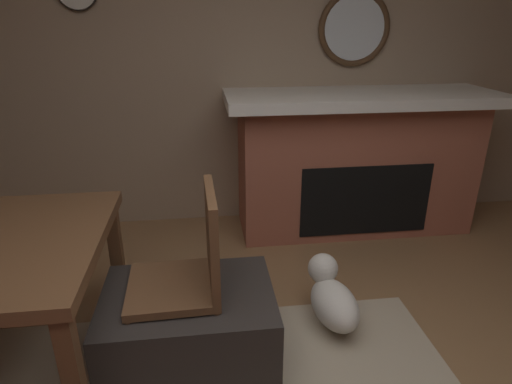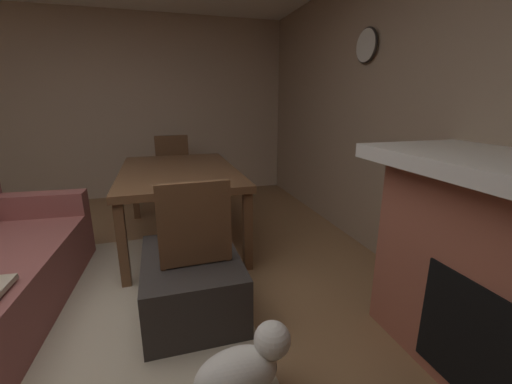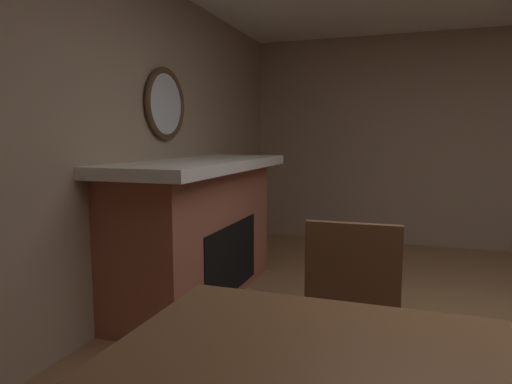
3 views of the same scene
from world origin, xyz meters
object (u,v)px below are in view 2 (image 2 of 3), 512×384
object	(u,v)px
dining_table	(179,176)
dining_chair_east	(173,167)
wall_clock	(367,45)
dining_chair_west	(194,239)
ottoman_coffee_table	(192,283)
tv_remote	(199,245)
small_dog	(244,367)

from	to	relation	value
dining_table	dining_chair_east	world-z (taller)	dining_chair_east
wall_clock	dining_chair_west	bearing A→B (deg)	114.29
dining_chair_west	wall_clock	distance (m)	2.26
dining_chair_east	dining_chair_west	bearing A→B (deg)	-179.90
ottoman_coffee_table	wall_clock	bearing A→B (deg)	-66.73
dining_table	wall_clock	xyz separation A→B (m)	(-0.49, -1.67, 1.18)
wall_clock	dining_chair_east	bearing A→B (deg)	43.97
ottoman_coffee_table	dining_chair_west	bearing A→B (deg)	-134.06
tv_remote	small_dog	bearing A→B (deg)	-166.20
ottoman_coffee_table	dining_table	world-z (taller)	dining_table
dining_table	dining_chair_west	xyz separation A→B (m)	(-1.24, -0.00, -0.15)
dining_table	dining_chair_east	bearing A→B (deg)	0.07
ottoman_coffee_table	dining_chair_west	world-z (taller)	dining_chair_west
tv_remote	dining_table	world-z (taller)	dining_table
tv_remote	small_dog	distance (m)	0.95
ottoman_coffee_table	tv_remote	distance (m)	0.26
ottoman_coffee_table	dining_table	size ratio (longest dim) A/B	0.50
ottoman_coffee_table	dining_chair_west	size ratio (longest dim) A/B	0.92
ottoman_coffee_table	dining_table	distance (m)	1.31
wall_clock	tv_remote	bearing A→B (deg)	110.39
dining_chair_east	wall_clock	distance (m)	2.75
tv_remote	wall_clock	world-z (taller)	wall_clock
tv_remote	dining_chair_east	bearing A→B (deg)	9.66
tv_remote	small_dog	size ratio (longest dim) A/B	0.33
tv_remote	wall_clock	bearing A→B (deg)	-61.16
dining_table	dining_chair_east	xyz separation A→B (m)	(1.24, 0.00, -0.15)
dining_chair_west	dining_chair_east	world-z (taller)	same
dining_chair_east	wall_clock	bearing A→B (deg)	-136.03
tv_remote	small_dog	xyz separation A→B (m)	(-0.92, -0.09, -0.22)
ottoman_coffee_table	dining_chair_east	xyz separation A→B (m)	(2.46, -0.02, 0.32)
dining_chair_west	dining_chair_east	distance (m)	2.49
ottoman_coffee_table	wall_clock	size ratio (longest dim) A/B	2.82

